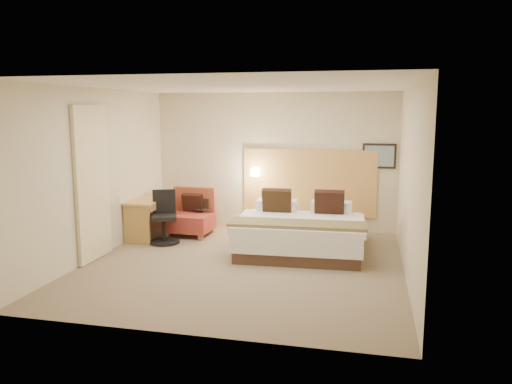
% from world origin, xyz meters
% --- Properties ---
extents(floor, '(4.80, 5.00, 0.02)m').
position_xyz_m(floor, '(0.00, 0.00, -0.01)').
color(floor, '#7B6A53').
rests_on(floor, ground).
extents(ceiling, '(4.80, 5.00, 0.02)m').
position_xyz_m(ceiling, '(0.00, 0.00, 2.71)').
color(ceiling, white).
rests_on(ceiling, floor).
extents(wall_back, '(4.80, 0.02, 2.70)m').
position_xyz_m(wall_back, '(0.00, 2.51, 1.35)').
color(wall_back, beige).
rests_on(wall_back, floor).
extents(wall_front, '(4.80, 0.02, 2.70)m').
position_xyz_m(wall_front, '(0.00, -2.51, 1.35)').
color(wall_front, beige).
rests_on(wall_front, floor).
extents(wall_left, '(0.02, 5.00, 2.70)m').
position_xyz_m(wall_left, '(-2.41, 0.00, 1.35)').
color(wall_left, beige).
rests_on(wall_left, floor).
extents(wall_right, '(0.02, 5.00, 2.70)m').
position_xyz_m(wall_right, '(2.41, 0.00, 1.35)').
color(wall_right, beige).
rests_on(wall_right, floor).
extents(headboard_panel, '(2.60, 0.04, 1.30)m').
position_xyz_m(headboard_panel, '(0.70, 2.47, 0.95)').
color(headboard_panel, tan).
rests_on(headboard_panel, wall_back).
extents(art_frame, '(0.62, 0.03, 0.47)m').
position_xyz_m(art_frame, '(2.02, 2.48, 1.50)').
color(art_frame, black).
rests_on(art_frame, wall_back).
extents(art_canvas, '(0.54, 0.01, 0.39)m').
position_xyz_m(art_canvas, '(2.02, 2.46, 1.50)').
color(art_canvas, '#748CA1').
rests_on(art_canvas, wall_back).
extents(lamp_arm, '(0.02, 0.12, 0.02)m').
position_xyz_m(lamp_arm, '(-0.35, 2.42, 1.15)').
color(lamp_arm, white).
rests_on(lamp_arm, wall_back).
extents(lamp_shade, '(0.15, 0.15, 0.15)m').
position_xyz_m(lamp_shade, '(-0.35, 2.36, 1.15)').
color(lamp_shade, '#FFEDC6').
rests_on(lamp_shade, wall_back).
extents(curtain, '(0.06, 0.90, 2.42)m').
position_xyz_m(curtain, '(-2.36, -0.25, 1.22)').
color(curtain, beige).
rests_on(curtain, wall_left).
extents(bottle_a, '(0.07, 0.07, 0.17)m').
position_xyz_m(bottle_a, '(-1.31, 1.83, 0.57)').
color(bottle_a, '#7CA5C0').
rests_on(bottle_a, side_table).
extents(menu_folder, '(0.12, 0.08, 0.19)m').
position_xyz_m(menu_folder, '(-1.18, 1.79, 0.58)').
color(menu_folder, '#362216').
rests_on(menu_folder, side_table).
extents(bed, '(2.16, 2.11, 1.02)m').
position_xyz_m(bed, '(0.76, 0.99, 0.33)').
color(bed, '#442D22').
rests_on(bed, floor).
extents(lounge_chair, '(0.85, 0.75, 0.88)m').
position_xyz_m(lounge_chair, '(-1.44, 1.62, 0.35)').
color(lounge_chair, tan).
rests_on(lounge_chair, floor).
extents(side_table, '(0.55, 0.55, 0.49)m').
position_xyz_m(side_table, '(-1.26, 1.81, 0.27)').
color(side_table, white).
rests_on(side_table, floor).
extents(desk, '(0.55, 1.17, 0.73)m').
position_xyz_m(desk, '(-2.11, 1.29, 0.57)').
color(desk, tan).
rests_on(desk, floor).
extents(desk_chair, '(0.68, 0.68, 0.93)m').
position_xyz_m(desk_chair, '(-1.69, 0.94, 0.39)').
color(desk_chair, black).
rests_on(desk_chair, floor).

